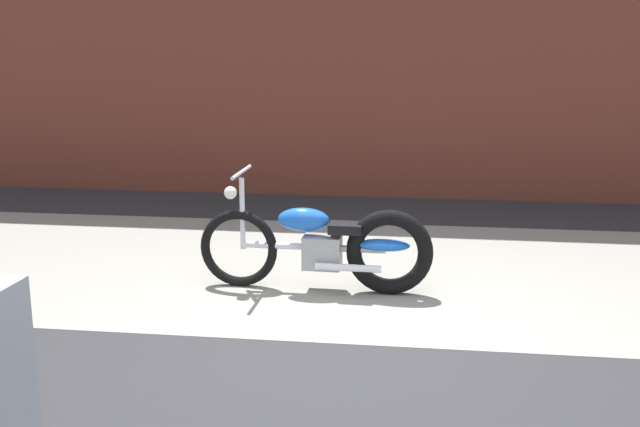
# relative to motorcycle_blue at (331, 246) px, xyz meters

# --- Properties ---
(ground_plane) EXTENTS (80.00, 80.00, 0.00)m
(ground_plane) POSITION_rel_motorcycle_blue_xyz_m (0.29, -1.13, -0.40)
(ground_plane) COLOR #2D2D30
(sidewalk_slab) EXTENTS (36.00, 3.50, 0.01)m
(sidewalk_slab) POSITION_rel_motorcycle_blue_xyz_m (0.29, 0.62, -0.40)
(sidewalk_slab) COLOR gray
(sidewalk_slab) RESTS_ON ground
(motorcycle_blue) EXTENTS (2.01, 0.58, 1.03)m
(motorcycle_blue) POSITION_rel_motorcycle_blue_xyz_m (0.00, 0.00, 0.00)
(motorcycle_blue) COLOR black
(motorcycle_blue) RESTS_ON ground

